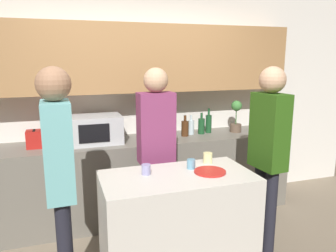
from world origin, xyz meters
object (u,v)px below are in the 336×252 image
Objects in this scene: bottle_4 at (201,126)px; bottle_2 at (185,128)px; bottle_3 at (191,127)px; cup_1 at (191,164)px; toaster at (40,139)px; person_center at (156,142)px; microwave at (97,129)px; plate_on_island at (210,172)px; potted_plant at (236,116)px; person_right at (268,146)px; cup_2 at (146,169)px; cup_0 at (208,158)px; bottle_5 at (209,123)px; bottle_0 at (162,126)px; bottle_1 at (173,127)px; person_left at (59,169)px.

bottle_2 is at bearing -168.52° from bottle_4.
cup_1 is (-0.47, -1.15, -0.06)m from bottle_3.
person_center reaches higher than toaster.
plate_on_island is at bearing -58.10° from microwave.
person_right reaches higher than potted_plant.
cup_2 is (-0.76, -1.11, -0.06)m from bottle_2.
toaster is 3.13× the size of cup_2.
cup_0 is at bearing -110.96° from bottle_4.
bottle_5 is at bearing 17.45° from bottle_4.
bottle_5 is (0.24, 0.02, 0.02)m from bottle_3.
bottle_0 is (1.36, 0.11, 0.02)m from toaster.
bottle_5 is at bearing 3.29° from microwave.
bottle_1 is (-0.80, 0.10, -0.10)m from potted_plant.
bottle_5 is 3.63× the size of cup_2.
potted_plant reaches higher than bottle_1.
microwave is 1.02m from bottle_2.
person_center reaches higher than microwave.
person_right is (0.90, -0.50, 0.01)m from person_center.
person_left is (-1.41, -1.23, 0.06)m from bottle_2.
toaster is at bearing 145.14° from cup_0.
bottle_2 is at bearing 55.50° from cup_2.
bottle_2 is at bearing -131.83° from person_center.
person_left is (0.19, -1.23, 0.06)m from toaster.
person_center is (-0.28, -0.73, 0.02)m from bottle_0.
bottle_3 is (1.71, 0.06, 0.00)m from toaster.
bottle_2 is 1.01m from cup_0.
bottle_5 is 0.17× the size of person_right.
plate_on_island is (-0.36, -1.29, -0.09)m from bottle_3.
bottle_5 is (0.11, 0.03, 0.02)m from bottle_4.
person_right reaches higher than bottle_3.
cup_0 is at bearing -99.58° from bottle_2.
bottle_5 reaches higher than bottle_3.
person_right is at bearing 149.88° from person_center.
bottle_4 is 0.15× the size of person_right.
bottle_2 is at bearing 71.49° from cup_1.
bottle_4 is at bearing 69.12° from plate_on_island.
potted_plant is at bearing 0.05° from microwave.
bottle_0 is 1.11m from cup_0.
bottle_1 is 3.15× the size of cup_1.
bottle_0 is at bearing 4.45° from toaster.
person_center is at bearing 114.69° from plate_on_island.
cup_0 is (1.44, -1.00, -0.05)m from toaster.
person_center is at bearing 55.84° from person_right.
microwave is at bearing -172.09° from bottle_0.
potted_plant is at bearing 52.82° from plate_on_island.
person_right is at bearing -0.67° from cup_2.
cup_1 is 0.97× the size of cup_2.
bottle_0 is 0.27m from bottle_2.
bottle_2 is at bearing 78.29° from plate_on_island.
plate_on_island is at bearing 88.19° from person_left.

